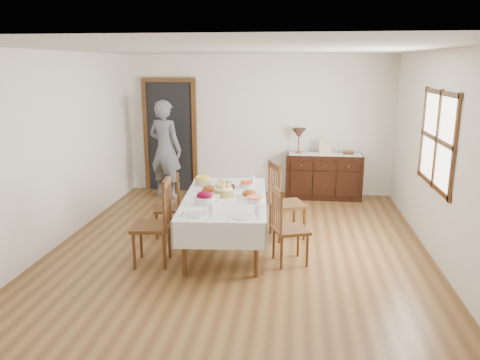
# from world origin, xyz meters

# --- Properties ---
(ground) EXTENTS (6.00, 6.00, 0.00)m
(ground) POSITION_xyz_m (0.00, 0.00, 0.00)
(ground) COLOR brown
(room_shell) EXTENTS (5.02, 6.02, 2.65)m
(room_shell) POSITION_xyz_m (-0.15, 0.42, 1.64)
(room_shell) COLOR silver
(room_shell) RESTS_ON ground
(dining_table) EXTENTS (1.23, 2.18, 0.72)m
(dining_table) POSITION_xyz_m (-0.20, 0.09, 0.63)
(dining_table) COLOR silver
(dining_table) RESTS_ON ground
(chair_left_near) EXTENTS (0.49, 0.49, 1.09)m
(chair_left_near) POSITION_xyz_m (-0.97, -0.52, 0.55)
(chair_left_near) COLOR #4F2D15
(chair_left_near) RESTS_ON ground
(chair_left_far) EXTENTS (0.46, 0.46, 0.90)m
(chair_left_far) POSITION_xyz_m (-1.06, 0.48, 0.46)
(chair_left_far) COLOR #4F2D15
(chair_left_far) RESTS_ON ground
(chair_right_near) EXTENTS (0.52, 0.52, 0.98)m
(chair_right_near) POSITION_xyz_m (0.63, -0.32, 0.49)
(chair_right_near) COLOR #4F2D15
(chair_right_near) RESTS_ON ground
(chair_right_far) EXTENTS (0.60, 0.60, 1.10)m
(chair_right_far) POSITION_xyz_m (0.57, 0.58, 0.56)
(chair_right_far) COLOR #4F2D15
(chair_right_far) RESTS_ON ground
(sideboard) EXTENTS (1.38, 0.51, 0.83)m
(sideboard) POSITION_xyz_m (1.24, 2.72, 0.42)
(sideboard) COLOR black
(sideboard) RESTS_ON ground
(person) EXTENTS (0.70, 0.57, 1.93)m
(person) POSITION_xyz_m (-1.66, 2.44, 0.96)
(person) COLOR slate
(person) RESTS_ON ground
(bread_basket) EXTENTS (0.27, 0.27, 0.18)m
(bread_basket) POSITION_xyz_m (-0.23, 0.11, 0.79)
(bread_basket) COLOR olive
(bread_basket) RESTS_ON dining_table
(egg_basket) EXTENTS (0.28, 0.28, 0.11)m
(egg_basket) POSITION_xyz_m (-0.26, 0.49, 0.76)
(egg_basket) COLOR black
(egg_basket) RESTS_ON dining_table
(ham_platter_a) EXTENTS (0.31, 0.31, 0.11)m
(ham_platter_a) POSITION_xyz_m (-0.45, 0.29, 0.75)
(ham_platter_a) COLOR silver
(ham_platter_a) RESTS_ON dining_table
(ham_platter_b) EXTENTS (0.32, 0.32, 0.11)m
(ham_platter_b) POSITION_xyz_m (0.12, 0.11, 0.75)
(ham_platter_b) COLOR silver
(ham_platter_b) RESTS_ON dining_table
(beet_bowl) EXTENTS (0.26, 0.26, 0.16)m
(beet_bowl) POSITION_xyz_m (-0.40, -0.25, 0.79)
(beet_bowl) COLOR silver
(beet_bowl) RESTS_ON dining_table
(carrot_bowl) EXTENTS (0.22, 0.22, 0.09)m
(carrot_bowl) POSITION_xyz_m (0.04, 0.59, 0.76)
(carrot_bowl) COLOR silver
(carrot_bowl) RESTS_ON dining_table
(pineapple_bowl) EXTENTS (0.23, 0.23, 0.13)m
(pineapple_bowl) POSITION_xyz_m (-0.61, 0.65, 0.78)
(pineapple_bowl) COLOR tan
(pineapple_bowl) RESTS_ON dining_table
(casserole_dish) EXTENTS (0.22, 0.22, 0.07)m
(casserole_dish) POSITION_xyz_m (0.21, -0.11, 0.76)
(casserole_dish) COLOR silver
(casserole_dish) RESTS_ON dining_table
(butter_dish) EXTENTS (0.15, 0.10, 0.07)m
(butter_dish) POSITION_xyz_m (-0.31, -0.10, 0.76)
(butter_dish) COLOR silver
(butter_dish) RESTS_ON dining_table
(setting_left) EXTENTS (0.43, 0.31, 0.10)m
(setting_left) POSITION_xyz_m (-0.36, -0.68, 0.74)
(setting_left) COLOR silver
(setting_left) RESTS_ON dining_table
(setting_right) EXTENTS (0.43, 0.31, 0.10)m
(setting_right) POSITION_xyz_m (0.18, -0.69, 0.74)
(setting_right) COLOR silver
(setting_right) RESTS_ON dining_table
(glass_far_a) EXTENTS (0.06, 0.06, 0.09)m
(glass_far_a) POSITION_xyz_m (-0.37, 0.76, 0.77)
(glass_far_a) COLOR white
(glass_far_a) RESTS_ON dining_table
(glass_far_b) EXTENTS (0.06, 0.06, 0.11)m
(glass_far_b) POSITION_xyz_m (0.10, 0.86, 0.77)
(glass_far_b) COLOR white
(glass_far_b) RESTS_ON dining_table
(runner) EXTENTS (1.30, 0.35, 0.01)m
(runner) POSITION_xyz_m (1.24, 2.69, 0.83)
(runner) COLOR white
(runner) RESTS_ON sideboard
(table_lamp) EXTENTS (0.26, 0.26, 0.46)m
(table_lamp) POSITION_xyz_m (0.76, 2.74, 1.18)
(table_lamp) COLOR brown
(table_lamp) RESTS_ON sideboard
(picture_frame) EXTENTS (0.22, 0.08, 0.28)m
(picture_frame) POSITION_xyz_m (1.25, 2.67, 0.97)
(picture_frame) COLOR #C7BD8A
(picture_frame) RESTS_ON sideboard
(deco_bowl) EXTENTS (0.20, 0.20, 0.06)m
(deco_bowl) POSITION_xyz_m (1.66, 2.73, 0.86)
(deco_bowl) COLOR #4F2D15
(deco_bowl) RESTS_ON sideboard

